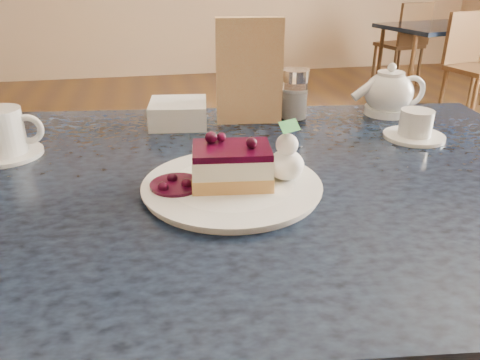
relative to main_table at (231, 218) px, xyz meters
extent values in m
cube|color=#17243E|center=(0.00, 0.00, 0.06)|extent=(1.43, 1.04, 0.04)
cylinder|color=#3A2618|center=(-0.55, 0.45, -0.35)|extent=(0.06, 0.06, 0.79)
cylinder|color=#3A2618|center=(0.64, 0.30, -0.35)|extent=(0.06, 0.06, 0.79)
cylinder|color=white|center=(-0.01, -0.05, 0.09)|extent=(0.30, 0.30, 0.01)
cube|color=#E39851|center=(-0.01, -0.05, 0.11)|extent=(0.14, 0.11, 0.02)
cube|color=white|center=(-0.01, -0.05, 0.14)|extent=(0.14, 0.11, 0.03)
cube|color=#35041D|center=(-0.01, -0.05, 0.16)|extent=(0.14, 0.10, 0.01)
ellipsoid|color=white|center=(0.09, -0.06, 0.13)|extent=(0.06, 0.06, 0.05)
cylinder|color=#35041D|center=(-0.10, -0.05, 0.10)|extent=(0.09, 0.09, 0.01)
cylinder|color=white|center=(-0.43, 0.19, 0.09)|extent=(0.14, 0.14, 0.01)
cylinder|color=white|center=(-0.43, 0.19, 0.14)|extent=(0.09, 0.09, 0.09)
torus|color=white|center=(-0.38, 0.19, 0.14)|extent=(0.06, 0.01, 0.06)
cylinder|color=white|center=(0.44, 0.12, 0.09)|extent=(0.13, 0.13, 0.01)
cylinder|color=white|center=(0.44, 0.12, 0.12)|extent=(0.07, 0.07, 0.06)
ellipsoid|color=white|center=(0.46, 0.30, 0.14)|extent=(0.12, 0.12, 0.10)
cylinder|color=white|center=(0.46, 0.30, 0.20)|extent=(0.07, 0.07, 0.01)
cylinder|color=white|center=(0.38, 0.30, 0.14)|extent=(0.07, 0.02, 0.06)
cube|color=beige|center=(0.10, 0.31, 0.21)|extent=(0.16, 0.05, 0.24)
cylinder|color=white|center=(0.22, 0.31, 0.13)|extent=(0.06, 0.06, 0.09)
cylinder|color=silver|center=(0.22, 0.31, 0.20)|extent=(0.07, 0.07, 0.03)
cube|color=white|center=(-0.07, 0.32, 0.11)|extent=(0.15, 0.15, 0.06)
cube|color=#17243E|center=(2.47, 3.19, -0.09)|extent=(1.03, 0.89, 0.04)
cylinder|color=#3A2618|center=(2.10, 2.90, -0.42)|extent=(0.04, 0.04, 0.64)
cylinder|color=#3A2618|center=(2.10, 3.47, -0.42)|extent=(0.04, 0.04, 0.64)
cylinder|color=#3A2618|center=(2.85, 3.47, -0.42)|extent=(0.04, 0.04, 0.64)
camera|label=1|loc=(-0.13, -0.76, 0.44)|focal=35.00mm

